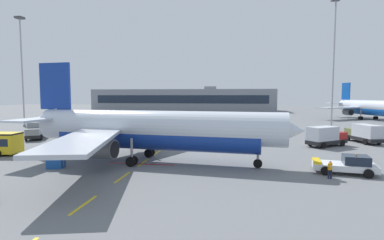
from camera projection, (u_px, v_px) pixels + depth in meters
name	position (u px, v px, depth m)	size (l,w,h in m)	color
ground	(304.00, 144.00, 49.48)	(400.00, 400.00, 0.00)	slate
apron_paint_markings	(170.00, 143.00, 50.13)	(8.00, 93.47, 0.01)	yellow
airliner_foreground	(152.00, 129.00, 35.90)	(34.82, 34.44, 12.20)	silver
pushback_tug	(347.00, 165.00, 30.77)	(6.35, 3.88, 2.08)	silver
airliner_mid_left	(372.00, 107.00, 97.40)	(34.76, 35.71, 12.68)	silver
catering_truck	(364.00, 133.00, 50.65)	(4.17, 7.39, 3.14)	black
fuel_service_truck	(36.00, 130.00, 55.41)	(5.19, 7.35, 3.14)	black
ground_power_truck	(326.00, 136.00, 47.03)	(7.04, 6.11, 3.14)	black
ground_crew_worker	(330.00, 168.00, 28.74)	(0.54, 0.55, 1.78)	#191E38
uld_cargo_container	(56.00, 161.00, 33.18)	(1.91, 1.88, 1.60)	#194C9E
apron_light_mast_near	(22.00, 60.00, 75.15)	(1.80, 1.80, 27.52)	slate
apron_light_mast_far	(334.00, 51.00, 66.92)	(1.80, 1.80, 29.43)	slate
terminal_satellite	(184.00, 100.00, 159.90)	(93.65, 24.23, 12.74)	gray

